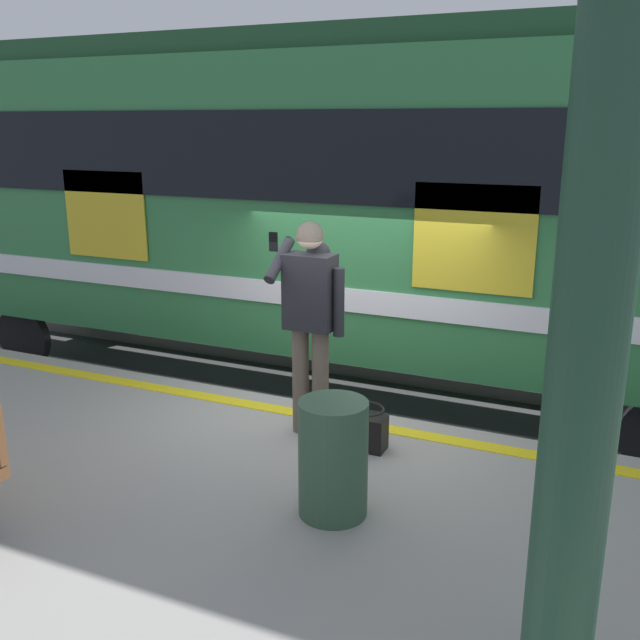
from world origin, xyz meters
TOP-DOWN VIEW (x-y plane):
  - ground_plane at (0.00, 0.00)m, footprint 24.89×24.89m
  - platform at (0.00, 2.34)m, footprint 12.20×4.68m
  - safety_line at (0.00, 0.30)m, footprint 11.95×0.16m
  - track_rail_near at (0.00, -1.58)m, footprint 15.85×0.08m
  - track_rail_far at (0.00, -3.02)m, footprint 15.85×0.08m
  - train_carriage at (1.05, -2.29)m, footprint 12.18×2.88m
  - passenger at (-0.11, 0.61)m, footprint 0.57×0.55m
  - handbag at (-0.64, 0.72)m, footprint 0.34×0.31m
  - station_column at (-2.33, 2.83)m, footprint 0.31×0.31m
  - trash_bin at (-0.79, 1.72)m, footprint 0.46×0.46m

SIDE VIEW (x-z plane):
  - ground_plane at x=0.00m, z-range 0.00..0.00m
  - track_rail_near at x=0.00m, z-range 0.00..0.16m
  - track_rail_far at x=0.00m, z-range 0.00..0.16m
  - platform at x=0.00m, z-range 0.00..0.86m
  - safety_line at x=0.00m, z-range 0.86..0.87m
  - handbag at x=-0.64m, z-range 0.85..1.20m
  - trash_bin at x=-0.79m, z-range 0.86..1.66m
  - passenger at x=-0.11m, z-range 1.03..2.82m
  - station_column at x=-2.33m, z-range 0.86..4.35m
  - train_carriage at x=1.05m, z-range 0.54..4.70m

